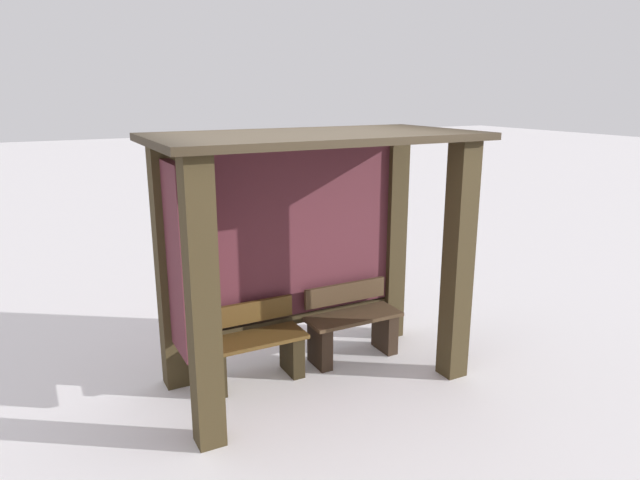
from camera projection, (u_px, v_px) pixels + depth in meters
The scene contains 4 objects.
ground_plane at pixel (316, 378), 5.33m from camera, with size 60.00×60.00×0.00m, color white.
bus_shelter at pixel (299, 227), 5.06m from camera, with size 2.77×1.43×2.27m.
bench_left_inside at pixel (253, 349), 5.22m from camera, with size 0.96×0.38×0.72m.
bench_center_inside at pixel (352, 326), 5.69m from camera, with size 0.96×0.38×0.74m.
Camera 1 is at (-2.21, -4.29, 2.61)m, focal length 31.87 mm.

